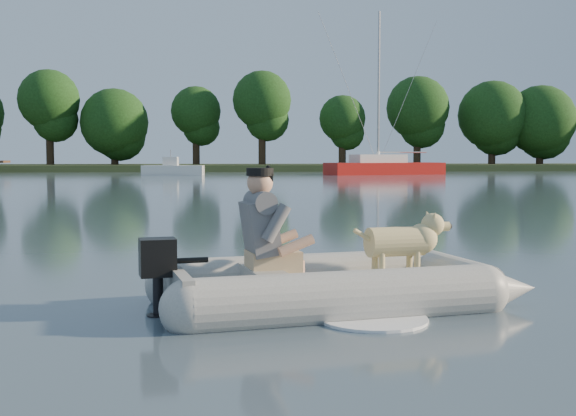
{
  "coord_description": "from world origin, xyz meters",
  "views": [
    {
      "loc": [
        -0.77,
        -6.87,
        1.42
      ],
      "look_at": [
        0.17,
        2.27,
        0.75
      ],
      "focal_mm": 45.0,
      "sensor_mm": 36.0,
      "label": 1
    }
  ],
  "objects": [
    {
      "name": "shore_bank",
      "position": [
        0.0,
        62.0,
        0.25
      ],
      "size": [
        160.0,
        12.0,
        0.7
      ],
      "primitive_type": "cube",
      "color": "#47512D",
      "rests_on": "water"
    },
    {
      "name": "motorboat",
      "position": [
        -3.75,
        46.78,
        0.89
      ],
      "size": [
        4.75,
        2.19,
        1.95
      ],
      "primitive_type": null,
      "rotation": [
        0.0,
        0.0,
        -0.09
      ],
      "color": "white",
      "rests_on": "water"
    },
    {
      "name": "outboard_motor",
      "position": [
        -1.27,
        -0.47,
        0.31
      ],
      "size": [
        0.47,
        0.37,
        0.79
      ],
      "primitive_type": null,
      "rotation": [
        0.0,
        0.0,
        0.19
      ],
      "color": "black",
      "rests_on": "dinghy"
    },
    {
      "name": "sailboat",
      "position": [
        11.97,
        46.54,
        0.54
      ],
      "size": [
        9.35,
        4.8,
        12.33
      ],
      "rotation": [
        0.0,
        0.0,
        0.25
      ],
      "color": "red",
      "rests_on": "water"
    },
    {
      "name": "water",
      "position": [
        0.0,
        0.0,
        0.0
      ],
      "size": [
        160.0,
        160.0,
        0.0
      ],
      "primitive_type": "plane",
      "color": "#4F5E6B",
      "rests_on": "ground"
    },
    {
      "name": "dinghy",
      "position": [
        0.38,
        -0.15,
        0.6
      ],
      "size": [
        5.28,
        4.18,
        1.39
      ],
      "primitive_type": null,
      "rotation": [
        0.0,
        0.0,
        0.19
      ],
      "color": "gray",
      "rests_on": "water"
    },
    {
      "name": "man",
      "position": [
        -0.32,
        -0.24,
        0.78
      ],
      "size": [
        0.84,
        0.75,
        1.09
      ],
      "primitive_type": null,
      "rotation": [
        0.0,
        0.0,
        0.19
      ],
      "color": "slate",
      "rests_on": "dinghy"
    },
    {
      "name": "dog",
      "position": [
        1.01,
        0.02,
        0.52
      ],
      "size": [
        0.99,
        0.51,
        0.63
      ],
      "primitive_type": null,
      "rotation": [
        0.0,
        0.0,
        0.19
      ],
      "color": "tan",
      "rests_on": "dinghy"
    },
    {
      "name": "treeline",
      "position": [
        5.75,
        61.07,
        5.3
      ],
      "size": [
        84.66,
        7.35,
        9.27
      ],
      "color": "#332316",
      "rests_on": "shore_bank"
    }
  ]
}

